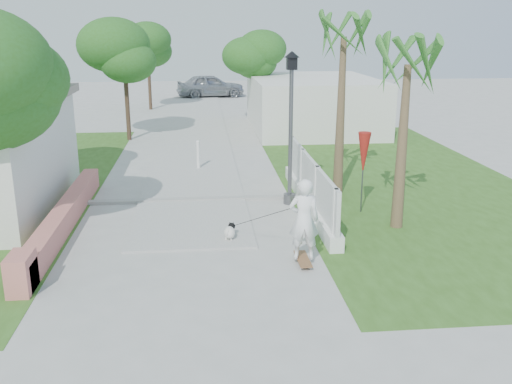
{
  "coord_description": "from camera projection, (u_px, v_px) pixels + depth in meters",
  "views": [
    {
      "loc": [
        0.32,
        -10.57,
        5.12
      ],
      "look_at": [
        1.66,
        3.08,
        1.1
      ],
      "focal_mm": 40.0,
      "sensor_mm": 36.0,
      "label": 1
    }
  ],
  "objects": [
    {
      "name": "lattice_fence",
      "position": [
        309.0,
        190.0,
        16.45
      ],
      "size": [
        0.35,
        7.0,
        1.5
      ],
      "color": "white",
      "rests_on": "ground"
    },
    {
      "name": "skateboarder",
      "position": [
        267.0,
        218.0,
        13.15
      ],
      "size": [
        1.91,
        2.26,
        1.95
      ],
      "rotation": [
        0.0,
        0.0,
        3.04
      ],
      "color": "brown",
      "rests_on": "ground"
    },
    {
      "name": "building_right",
      "position": [
        312.0,
        104.0,
        28.89
      ],
      "size": [
        6.0,
        8.0,
        2.6
      ],
      "primitive_type": "cube",
      "color": "silver",
      "rests_on": "ground"
    },
    {
      "name": "pink_wall",
      "position": [
        61.0,
        222.0,
        14.51
      ],
      "size": [
        0.45,
        8.2,
        0.8
      ],
      "color": "#C56F65",
      "rests_on": "ground"
    },
    {
      "name": "path_strip",
      "position": [
        195.0,
        124.0,
        30.6
      ],
      "size": [
        3.2,
        36.0,
        0.06
      ],
      "primitive_type": "cube",
      "color": "#B7B7B2",
      "rests_on": "ground"
    },
    {
      "name": "curb",
      "position": [
        192.0,
        200.0,
        17.22
      ],
      "size": [
        6.5,
        0.25,
        0.1
      ],
      "primitive_type": "cube",
      "color": "#999993",
      "rests_on": "ground"
    },
    {
      "name": "tree_path_right",
      "position": [
        254.0,
        57.0,
        29.91
      ],
      "size": [
        3.0,
        3.0,
        4.79
      ],
      "color": "#4C3826",
      "rests_on": "ground"
    },
    {
      "name": "tree_path_far",
      "position": [
        148.0,
        47.0,
        34.99
      ],
      "size": [
        3.2,
        3.2,
        5.17
      ],
      "color": "#4C3826",
      "rests_on": "ground"
    },
    {
      "name": "patio_umbrella",
      "position": [
        364.0,
        154.0,
        15.78
      ],
      "size": [
        0.36,
        0.36,
        2.3
      ],
      "color": "#59595E",
      "rests_on": "ground"
    },
    {
      "name": "bollard",
      "position": [
        198.0,
        154.0,
        20.91
      ],
      "size": [
        0.14,
        0.14,
        1.09
      ],
      "color": "white",
      "rests_on": "ground"
    },
    {
      "name": "parked_car",
      "position": [
        211.0,
        86.0,
        42.03
      ],
      "size": [
        5.18,
        2.82,
        1.67
      ],
      "primitive_type": "imported",
      "rotation": [
        0.0,
        0.0,
        1.75
      ],
      "color": "#9EA0A5",
      "rests_on": "ground"
    },
    {
      "name": "palm_far",
      "position": [
        343.0,
        48.0,
        16.88
      ],
      "size": [
        1.8,
        1.8,
        5.3
      ],
      "color": "brown",
      "rests_on": "ground"
    },
    {
      "name": "grass_right",
      "position": [
        395.0,
        178.0,
        19.8
      ],
      "size": [
        8.0,
        20.0,
        0.01
      ],
      "primitive_type": "cube",
      "color": "#34591C",
      "rests_on": "ground"
    },
    {
      "name": "dog",
      "position": [
        230.0,
        231.0,
        14.07
      ],
      "size": [
        0.39,
        0.59,
        0.42
      ],
      "rotation": [
        0.0,
        0.0,
        -0.3
      ],
      "color": "white",
      "rests_on": "ground"
    },
    {
      "name": "palm_near",
      "position": [
        407.0,
        75.0,
        13.96
      ],
      "size": [
        1.8,
        1.8,
        4.7
      ],
      "color": "brown",
      "rests_on": "ground"
    },
    {
      "name": "tree_path_left",
      "position": [
        125.0,
        56.0,
        25.42
      ],
      "size": [
        3.4,
        3.4,
        5.23
      ],
      "color": "#4C3826",
      "rests_on": "ground"
    },
    {
      "name": "tree_left_mid",
      "position": [
        16.0,
        78.0,
        18.11
      ],
      "size": [
        3.2,
        3.2,
        4.85
      ],
      "color": "#4C3826",
      "rests_on": "ground"
    },
    {
      "name": "street_lamp",
      "position": [
        291.0,
        123.0,
        16.35
      ],
      "size": [
        0.44,
        0.44,
        4.44
      ],
      "color": "#59595E",
      "rests_on": "ground"
    },
    {
      "name": "ground",
      "position": [
        189.0,
        289.0,
        11.51
      ],
      "size": [
        90.0,
        90.0,
        0.0
      ],
      "primitive_type": "plane",
      "color": "#B7B7B2",
      "rests_on": "ground"
    }
  ]
}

